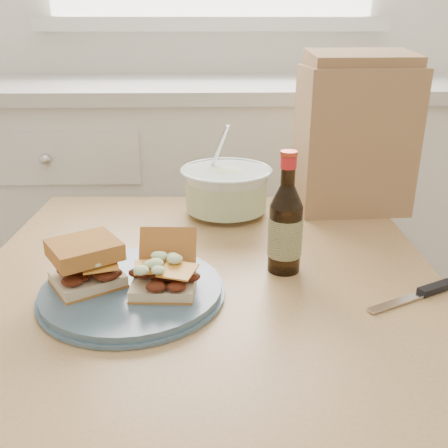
{
  "coord_description": "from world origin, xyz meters",
  "views": [
    {
      "loc": [
        -0.02,
        -0.06,
        1.12
      ],
      "look_at": [
        0.01,
        0.79,
        0.78
      ],
      "focal_mm": 40.0,
      "sensor_mm": 36.0,
      "label": 1
    }
  ],
  "objects_px": {
    "plate": "(132,291)",
    "beer_bottle": "(285,227)",
    "coleslaw_bowl": "(226,192)",
    "dining_table": "(207,317)",
    "paper_bag": "(354,140)"
  },
  "relations": [
    {
      "from": "plate",
      "to": "beer_bottle",
      "type": "bearing_deg",
      "value": 18.21
    },
    {
      "from": "coleslaw_bowl",
      "to": "dining_table",
      "type": "bearing_deg",
      "value": -98.97
    },
    {
      "from": "beer_bottle",
      "to": "plate",
      "type": "bearing_deg",
      "value": -176.89
    },
    {
      "from": "dining_table",
      "to": "plate",
      "type": "xyz_separation_m",
      "value": [
        -0.12,
        -0.09,
        0.11
      ]
    },
    {
      "from": "plate",
      "to": "coleslaw_bowl",
      "type": "xyz_separation_m",
      "value": [
        0.17,
        0.38,
        0.05
      ]
    },
    {
      "from": "beer_bottle",
      "to": "paper_bag",
      "type": "height_order",
      "value": "paper_bag"
    },
    {
      "from": "dining_table",
      "to": "beer_bottle",
      "type": "relative_size",
      "value": 3.89
    },
    {
      "from": "paper_bag",
      "to": "plate",
      "type": "bearing_deg",
      "value": -140.69
    },
    {
      "from": "coleslaw_bowl",
      "to": "beer_bottle",
      "type": "relative_size",
      "value": 0.96
    },
    {
      "from": "coleslaw_bowl",
      "to": "paper_bag",
      "type": "relative_size",
      "value": 0.64
    },
    {
      "from": "beer_bottle",
      "to": "paper_bag",
      "type": "bearing_deg",
      "value": 43.0
    },
    {
      "from": "dining_table",
      "to": "coleslaw_bowl",
      "type": "xyz_separation_m",
      "value": [
        0.05,
        0.29,
        0.16
      ]
    },
    {
      "from": "coleslaw_bowl",
      "to": "paper_bag",
      "type": "height_order",
      "value": "paper_bag"
    },
    {
      "from": "dining_table",
      "to": "beer_bottle",
      "type": "height_order",
      "value": "beer_bottle"
    },
    {
      "from": "plate",
      "to": "paper_bag",
      "type": "height_order",
      "value": "paper_bag"
    }
  ]
}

